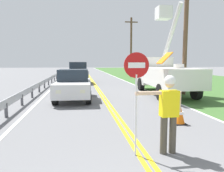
{
  "coord_description": "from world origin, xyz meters",
  "views": [
    {
      "loc": [
        -1.39,
        -1.04,
        2.12
      ],
      "look_at": [
        -0.17,
        6.99,
        1.2
      ],
      "focal_mm": 34.21,
      "sensor_mm": 36.0,
      "label": 1
    }
  ],
  "objects_px": {
    "utility_bucket_truck": "(163,72)",
    "utility_pole_mid": "(131,46)",
    "utility_pole_near": "(186,24)",
    "traffic_cone_lead": "(180,114)",
    "traffic_cone_mid": "(166,103)",
    "oncoming_suv_second": "(78,72)",
    "oncoming_sedan_nearest": "(74,85)",
    "stop_sign_paddle": "(136,81)",
    "flagger_worker": "(169,109)"
  },
  "relations": [
    {
      "from": "utility_bucket_truck",
      "to": "traffic_cone_lead",
      "type": "bearing_deg",
      "value": -107.34
    },
    {
      "from": "utility_bucket_truck",
      "to": "traffic_cone_mid",
      "type": "xyz_separation_m",
      "value": [
        -1.76,
        -4.82,
        -1.09
      ]
    },
    {
      "from": "utility_bucket_truck",
      "to": "oncoming_sedan_nearest",
      "type": "distance_m",
      "value": 6.1
    },
    {
      "from": "stop_sign_paddle",
      "to": "traffic_cone_mid",
      "type": "relative_size",
      "value": 3.33
    },
    {
      "from": "utility_pole_mid",
      "to": "traffic_cone_lead",
      "type": "relative_size",
      "value": 11.6
    },
    {
      "from": "stop_sign_paddle",
      "to": "oncoming_sedan_nearest",
      "type": "relative_size",
      "value": 0.56
    },
    {
      "from": "stop_sign_paddle",
      "to": "traffic_cone_lead",
      "type": "xyz_separation_m",
      "value": [
        2.14,
        2.18,
        -1.37
      ]
    },
    {
      "from": "oncoming_suv_second",
      "to": "traffic_cone_lead",
      "type": "xyz_separation_m",
      "value": [
        3.57,
        -15.14,
        -0.72
      ]
    },
    {
      "from": "traffic_cone_mid",
      "to": "oncoming_suv_second",
      "type": "bearing_deg",
      "value": 106.87
    },
    {
      "from": "stop_sign_paddle",
      "to": "utility_pole_near",
      "type": "distance_m",
      "value": 10.52
    },
    {
      "from": "utility_bucket_truck",
      "to": "oncoming_suv_second",
      "type": "relative_size",
      "value": 1.47
    },
    {
      "from": "utility_pole_near",
      "to": "flagger_worker",
      "type": "bearing_deg",
      "value": -119.16
    },
    {
      "from": "oncoming_suv_second",
      "to": "utility_pole_mid",
      "type": "bearing_deg",
      "value": 44.92
    },
    {
      "from": "stop_sign_paddle",
      "to": "oncoming_sedan_nearest",
      "type": "bearing_deg",
      "value": 101.82
    },
    {
      "from": "utility_bucket_truck",
      "to": "utility_pole_near",
      "type": "relative_size",
      "value": 0.79
    },
    {
      "from": "utility_pole_mid",
      "to": "traffic_cone_mid",
      "type": "distance_m",
      "value": 20.99
    },
    {
      "from": "utility_bucket_truck",
      "to": "oncoming_sedan_nearest",
      "type": "height_order",
      "value": "utility_bucket_truck"
    },
    {
      "from": "utility_pole_mid",
      "to": "flagger_worker",
      "type": "bearing_deg",
      "value": -101.74
    },
    {
      "from": "oncoming_sedan_nearest",
      "to": "traffic_cone_mid",
      "type": "height_order",
      "value": "oncoming_sedan_nearest"
    },
    {
      "from": "utility_pole_near",
      "to": "utility_pole_mid",
      "type": "relative_size",
      "value": 1.07
    },
    {
      "from": "flagger_worker",
      "to": "utility_pole_near",
      "type": "distance_m",
      "value": 10.33
    },
    {
      "from": "oncoming_sedan_nearest",
      "to": "utility_pole_mid",
      "type": "height_order",
      "value": "utility_pole_mid"
    },
    {
      "from": "utility_bucket_truck",
      "to": "oncoming_sedan_nearest",
      "type": "bearing_deg",
      "value": -164.97
    },
    {
      "from": "flagger_worker",
      "to": "oncoming_suv_second",
      "type": "bearing_deg",
      "value": 97.23
    },
    {
      "from": "flagger_worker",
      "to": "stop_sign_paddle",
      "type": "height_order",
      "value": "stop_sign_paddle"
    },
    {
      "from": "utility_bucket_truck",
      "to": "utility_pole_mid",
      "type": "xyz_separation_m",
      "value": [
        1.59,
        15.53,
        2.82
      ]
    },
    {
      "from": "utility_bucket_truck",
      "to": "traffic_cone_mid",
      "type": "bearing_deg",
      "value": -110.11
    },
    {
      "from": "utility_pole_near",
      "to": "traffic_cone_mid",
      "type": "relative_size",
      "value": 12.38
    },
    {
      "from": "utility_pole_near",
      "to": "traffic_cone_lead",
      "type": "relative_size",
      "value": 12.38
    },
    {
      "from": "oncoming_suv_second",
      "to": "utility_pole_near",
      "type": "distance_m",
      "value": 11.74
    },
    {
      "from": "utility_bucket_truck",
      "to": "oncoming_suv_second",
      "type": "distance_m",
      "value": 10.04
    },
    {
      "from": "stop_sign_paddle",
      "to": "oncoming_suv_second",
      "type": "distance_m",
      "value": 17.39
    },
    {
      "from": "flagger_worker",
      "to": "oncoming_suv_second",
      "type": "height_order",
      "value": "oncoming_suv_second"
    },
    {
      "from": "utility_bucket_truck",
      "to": "oncoming_sedan_nearest",
      "type": "relative_size",
      "value": 1.65
    },
    {
      "from": "stop_sign_paddle",
      "to": "utility_pole_mid",
      "type": "xyz_separation_m",
      "value": [
        5.88,
        24.61,
        2.53
      ]
    },
    {
      "from": "flagger_worker",
      "to": "traffic_cone_mid",
      "type": "height_order",
      "value": "flagger_worker"
    },
    {
      "from": "flagger_worker",
      "to": "utility_pole_mid",
      "type": "relative_size",
      "value": 0.23
    },
    {
      "from": "traffic_cone_lead",
      "to": "traffic_cone_mid",
      "type": "relative_size",
      "value": 1.0
    },
    {
      "from": "oncoming_sedan_nearest",
      "to": "traffic_cone_lead",
      "type": "distance_m",
      "value": 6.51
    },
    {
      "from": "flagger_worker",
      "to": "oncoming_suv_second",
      "type": "relative_size",
      "value": 0.39
    },
    {
      "from": "flagger_worker",
      "to": "utility_pole_mid",
      "type": "xyz_separation_m",
      "value": [
        5.11,
        24.6,
        3.19
      ]
    },
    {
      "from": "oncoming_suv_second",
      "to": "traffic_cone_lead",
      "type": "height_order",
      "value": "oncoming_suv_second"
    },
    {
      "from": "utility_bucket_truck",
      "to": "utility_pole_near",
      "type": "distance_m",
      "value": 3.38
    },
    {
      "from": "utility_bucket_truck",
      "to": "traffic_cone_mid",
      "type": "relative_size",
      "value": 9.81
    },
    {
      "from": "oncoming_suv_second",
      "to": "utility_pole_mid",
      "type": "xyz_separation_m",
      "value": [
        7.31,
        7.29,
        3.18
      ]
    },
    {
      "from": "flagger_worker",
      "to": "utility_pole_mid",
      "type": "bearing_deg",
      "value": 78.26
    },
    {
      "from": "flagger_worker",
      "to": "traffic_cone_mid",
      "type": "xyz_separation_m",
      "value": [
        1.76,
        4.26,
        -0.71
      ]
    },
    {
      "from": "oncoming_suv_second",
      "to": "traffic_cone_mid",
      "type": "relative_size",
      "value": 6.69
    },
    {
      "from": "utility_bucket_truck",
      "to": "utility_pole_near",
      "type": "bearing_deg",
      "value": -25.22
    },
    {
      "from": "utility_bucket_truck",
      "to": "oncoming_suv_second",
      "type": "height_order",
      "value": "utility_bucket_truck"
    }
  ]
}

